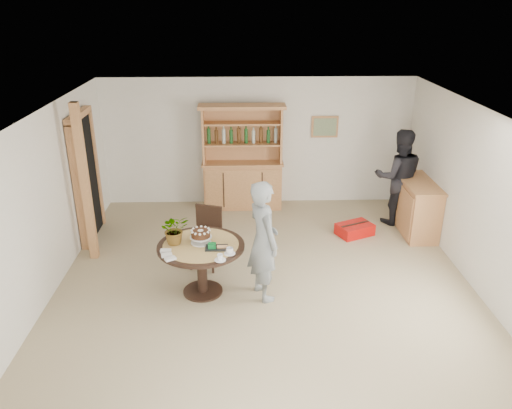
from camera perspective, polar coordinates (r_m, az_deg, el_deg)
The scene contains 17 objects.
ground at distance 7.13m, azimuth 1.10°, elevation -10.33°, with size 7.00×7.00×0.00m, color tan.
room_shell at distance 6.36m, azimuth 1.24°, elevation 2.96°, with size 6.04×7.04×2.52m.
doorway at distance 8.84m, azimuth -18.88°, elevation 3.12°, with size 0.13×1.10×2.18m.
pine_post at distance 8.01m, azimuth -18.96°, elevation 2.20°, with size 0.12×0.12×2.50m, color tan.
hutch at distance 9.75m, azimuth -1.53°, elevation 3.56°, with size 1.62×0.54×2.04m.
sideboard at distance 9.19m, azimuth 17.83°, elevation -0.24°, with size 0.54×1.26×0.94m.
dining_table at distance 6.94m, azimuth -6.27°, elevation -5.69°, with size 1.20×1.20×0.76m.
dining_chair at distance 7.70m, azimuth -5.63°, elevation -3.22°, with size 0.53×0.53×0.95m.
birthday_cake at distance 6.86m, azimuth -6.34°, elevation -3.44°, with size 0.30×0.30×0.20m.
flower_vase at distance 6.86m, azimuth -9.29°, elevation -2.80°, with size 0.38×0.33×0.42m, color #3F7233.
gift_tray at distance 6.73m, azimuth -4.58°, elevation -4.83°, with size 0.30×0.20×0.08m.
coffee_cup_a at distance 6.58m, azimuth -3.03°, elevation -5.34°, with size 0.15×0.15×0.09m.
coffee_cup_b at distance 6.44m, azimuth -4.13°, elevation -6.10°, with size 0.15×0.15×0.08m.
napkins at distance 6.63m, azimuth -10.08°, elevation -5.68°, with size 0.24×0.33×0.03m.
teen_boy at distance 6.72m, azimuth 0.84°, elevation -4.17°, with size 0.62×0.41×1.70m, color gray.
adult_person at distance 9.33m, azimuth 15.97°, elevation 3.02°, with size 0.86×0.67×1.76m, color black.
red_suitcase at distance 8.95m, azimuth 11.21°, elevation -2.80°, with size 0.71×0.61×0.21m.
Camera 1 is at (-0.31, -5.97, 3.89)m, focal length 35.00 mm.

